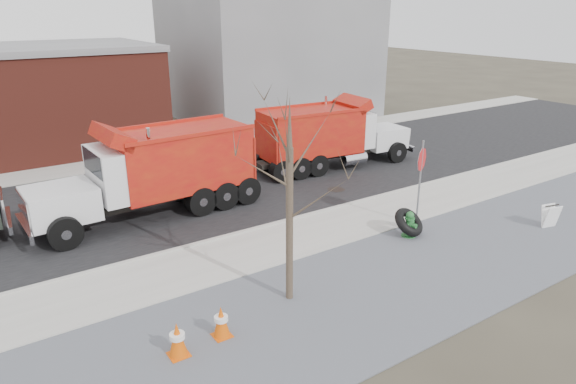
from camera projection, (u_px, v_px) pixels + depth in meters
ground at (326, 234)px, 16.89m from camera, size 120.00×120.00×0.00m
gravel_verge at (404, 278)px, 14.15m from camera, size 60.00×5.00×0.03m
sidewalk at (321, 231)px, 17.08m from camera, size 60.00×2.50×0.06m
curb at (299, 217)px, 18.08m from camera, size 60.00×0.15×0.11m
road at (235, 182)px, 21.81m from camera, size 60.00×9.40×0.02m
far_sidewalk at (183, 152)px, 26.26m from camera, size 60.00×2.00×0.06m
building_grey at (269, 55)px, 34.29m from camera, size 12.00×10.00×8.00m
bare_tree at (290, 177)px, 12.06m from camera, size 3.20×3.20×5.20m
fire_hydrant at (409, 225)px, 16.57m from camera, size 0.51×0.49×0.89m
truck_tire at (409, 222)px, 16.66m from camera, size 1.28×1.24×0.91m
stop_sign at (421, 169)px, 16.90m from camera, size 0.75×0.37×2.98m
sandwich_board at (550, 216)px, 17.24m from camera, size 0.64×0.48×0.80m
traffic_cone_near at (221, 322)px, 11.52m from camera, size 0.41×0.41×0.79m
traffic_cone_far at (177, 340)px, 10.87m from camera, size 0.43×0.43×0.83m
dump_truck_red_a at (328, 134)px, 23.35m from camera, size 7.86×2.77×3.15m
dump_truck_red_b at (156, 169)px, 17.93m from camera, size 8.05×2.66×3.39m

